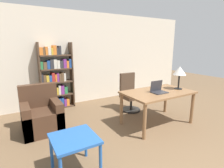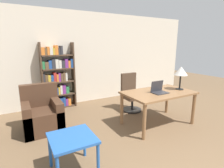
{
  "view_description": "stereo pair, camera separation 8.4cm",
  "coord_description": "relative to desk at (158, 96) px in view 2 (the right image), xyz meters",
  "views": [
    {
      "loc": [
        -1.84,
        -0.51,
        1.75
      ],
      "look_at": [
        -0.15,
        2.37,
        1.0
      ],
      "focal_mm": 28.0,
      "sensor_mm": 36.0,
      "label": 1
    },
    {
      "loc": [
        -1.77,
        -0.55,
        1.75
      ],
      "look_at": [
        -0.15,
        2.37,
        1.0
      ],
      "focal_mm": 28.0,
      "sensor_mm": 36.0,
      "label": 2
    }
  ],
  "objects": [
    {
      "name": "side_table_blue",
      "position": [
        -2.1,
        -0.59,
        -0.2
      ],
      "size": [
        0.59,
        0.6,
        0.53
      ],
      "color": "#2356A3",
      "rests_on": "ground_plane"
    },
    {
      "name": "wall_back",
      "position": [
        -0.9,
        2.36,
        0.7
      ],
      "size": [
        8.0,
        0.06,
        2.7
      ],
      "color": "beige",
      "rests_on": "ground_plane"
    },
    {
      "name": "bookshelf",
      "position": [
        -1.71,
        2.17,
        0.19
      ],
      "size": [
        0.89,
        0.28,
        1.82
      ],
      "color": "#4C3828",
      "rests_on": "ground_plane"
    },
    {
      "name": "armchair",
      "position": [
        -2.29,
        0.95,
        -0.34
      ],
      "size": [
        0.75,
        0.72,
        0.94
      ],
      "color": "#472D1E",
      "rests_on": "ground_plane"
    },
    {
      "name": "table_lamp",
      "position": [
        0.57,
        -0.07,
        0.51
      ],
      "size": [
        0.3,
        0.3,
        0.52
      ],
      "color": "black",
      "rests_on": "desk"
    },
    {
      "name": "office_chair",
      "position": [
        -0.02,
        1.01,
        -0.21
      ],
      "size": [
        0.51,
        0.51,
        1.0
      ],
      "color": "black",
      "rests_on": "ground_plane"
    },
    {
      "name": "laptop",
      "position": [
        -0.05,
        -0.06,
        0.15
      ],
      "size": [
        0.32,
        0.24,
        0.25
      ],
      "color": "#2D2D33",
      "rests_on": "desk"
    },
    {
      "name": "desk",
      "position": [
        0.0,
        0.0,
        0.0
      ],
      "size": [
        1.51,
        0.9,
        0.75
      ],
      "color": "olive",
      "rests_on": "ground_plane"
    }
  ]
}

